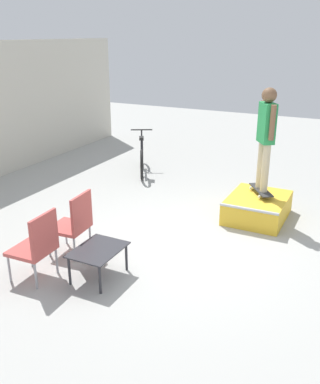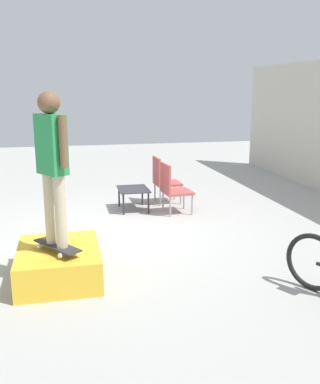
{
  "view_description": "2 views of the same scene",
  "coord_description": "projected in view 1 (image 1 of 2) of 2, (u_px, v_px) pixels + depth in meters",
  "views": [
    {
      "loc": [
        -5.56,
        -2.42,
        3.14
      ],
      "look_at": [
        0.19,
        0.46,
        0.75
      ],
      "focal_mm": 40.0,
      "sensor_mm": 36.0,
      "label": 1
    },
    {
      "loc": [
        6.72,
        -0.67,
        2.3
      ],
      "look_at": [
        0.37,
        0.75,
        0.75
      ],
      "focal_mm": 40.0,
      "sensor_mm": 36.0,
      "label": 2
    }
  ],
  "objects": [
    {
      "name": "patio_chair_left",
      "position": [
        37.0,
        244.0,
        5.65
      ],
      "size": [
        0.54,
        0.54,
        0.97
      ],
      "rotation": [
        0.0,
        0.0,
        3.19
      ],
      "color": "#99999E",
      "rests_on": "ground_plane"
    },
    {
      "name": "skate_ramp_box",
      "position": [
        257.0,
        207.0,
        7.68
      ],
      "size": [
        1.27,
        1.0,
        0.43
      ],
      "color": "gold",
      "rests_on": "ground_plane"
    },
    {
      "name": "bicycle",
      "position": [
        142.0,
        157.0,
        10.15
      ],
      "size": [
        1.56,
        0.89,
        0.96
      ],
      "rotation": [
        0.0,
        0.0,
        0.5
      ],
      "color": "black",
      "rests_on": "ground_plane"
    },
    {
      "name": "coffee_table",
      "position": [
        98.0,
        253.0,
        5.74
      ],
      "size": [
        0.76,
        0.58,
        0.43
      ],
      "color": "#2D2D33",
      "rests_on": "ground_plane"
    },
    {
      "name": "person_skater",
      "position": [
        266.0,
        131.0,
        7.32
      ],
      "size": [
        0.49,
        0.38,
        1.8
      ],
      "rotation": [
        0.0,
        0.0,
        0.6
      ],
      "color": "#C6B793",
      "rests_on": "skateboard_on_ramp"
    },
    {
      "name": "skateboard_on_ramp",
      "position": [
        261.0,
        190.0,
        7.7
      ],
      "size": [
        0.72,
        0.58,
        0.07
      ],
      "rotation": [
        0.0,
        0.0,
        0.6
      ],
      "color": "#2D2D2D",
      "rests_on": "skate_ramp_box"
    },
    {
      "name": "ground_plane",
      "position": [
        180.0,
        244.0,
        6.77
      ],
      "size": [
        24.0,
        24.0,
        0.0
      ],
      "primitive_type": "plane",
      "color": "#A8A8A3"
    },
    {
      "name": "patio_chair_right",
      "position": [
        74.0,
        222.0,
        6.32
      ],
      "size": [
        0.56,
        0.56,
        0.97
      ],
      "rotation": [
        0.0,
        0.0,
        3.22
      ],
      "color": "#99999E",
      "rests_on": "ground_plane"
    }
  ]
}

